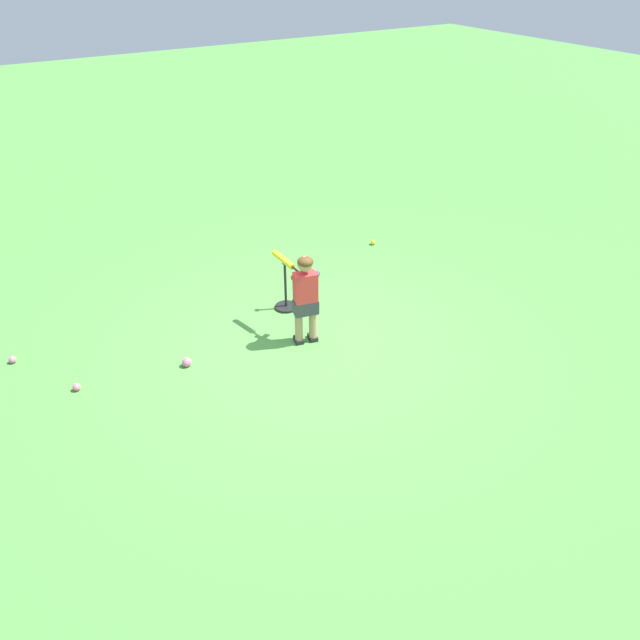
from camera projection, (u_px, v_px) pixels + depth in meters
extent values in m
plane|color=#519942|center=(318.00, 345.00, 7.09)|extent=(40.00, 40.00, 0.00)
cube|color=#232328|center=(299.00, 340.00, 7.13)|extent=(0.12, 0.17, 0.05)
cylinder|color=tan|center=(299.00, 327.00, 7.01)|extent=(0.09, 0.09, 0.34)
cube|color=#232328|center=(313.00, 337.00, 7.17)|extent=(0.12, 0.17, 0.05)
cylinder|color=tan|center=(313.00, 325.00, 7.06)|extent=(0.09, 0.09, 0.34)
cube|color=#383842|center=(306.00, 307.00, 6.90)|extent=(0.30, 0.21, 0.16)
cube|color=red|center=(305.00, 287.00, 6.77)|extent=(0.28, 0.20, 0.34)
sphere|color=tan|center=(305.00, 264.00, 6.61)|extent=(0.17, 0.17, 0.17)
ellipsoid|color=#563819|center=(305.00, 262.00, 6.59)|extent=(0.21, 0.21, 0.11)
sphere|color=yellow|center=(301.00, 274.00, 6.83)|extent=(0.04, 0.04, 0.04)
cylinder|color=black|center=(296.00, 270.00, 6.88)|extent=(0.04, 0.14, 0.05)
cylinder|color=yellow|center=(284.00, 260.00, 7.02)|extent=(0.11, 0.35, 0.11)
sphere|color=yellow|center=(275.00, 253.00, 7.12)|extent=(0.07, 0.07, 0.07)
cylinder|color=red|center=(299.00, 275.00, 6.79)|extent=(0.29, 0.22, 0.14)
cylinder|color=red|center=(305.00, 274.00, 6.80)|extent=(0.21, 0.30, 0.14)
sphere|color=yellow|center=(373.00, 242.00, 9.29)|extent=(0.08, 0.08, 0.08)
sphere|color=pink|center=(187.00, 362.00, 6.72)|extent=(0.10, 0.10, 0.10)
sphere|color=pink|center=(77.00, 387.00, 6.37)|extent=(0.08, 0.08, 0.08)
sphere|color=pink|center=(13.00, 360.00, 6.78)|extent=(0.08, 0.08, 0.08)
sphere|color=blue|center=(317.00, 273.00, 8.46)|extent=(0.08, 0.08, 0.08)
cylinder|color=black|center=(286.00, 307.00, 7.76)|extent=(0.28, 0.28, 0.03)
cylinder|color=black|center=(285.00, 286.00, 7.61)|extent=(0.03, 0.03, 0.55)
cone|color=black|center=(285.00, 265.00, 7.45)|extent=(0.07, 0.07, 0.04)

